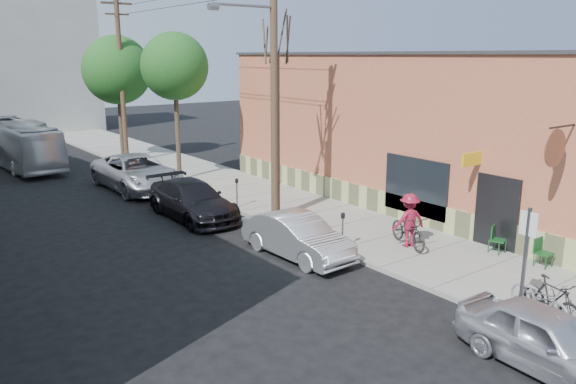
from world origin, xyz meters
TOP-DOWN VIEW (x-y plane):
  - ground at (0.00, 0.00)m, footprint 120.00×120.00m
  - sidewalk at (4.25, 11.00)m, footprint 4.50×58.00m
  - cafe_building at (8.99, 4.99)m, footprint 6.60×20.20m
  - sign_post at (2.35, -4.42)m, footprint 0.07×0.45m
  - parking_meter_near at (2.25, 1.97)m, footprint 0.14×0.14m
  - parking_meter_far at (2.25, 8.60)m, footprint 0.14×0.14m
  - utility_pole_near at (2.39, 6.12)m, footprint 3.57×0.28m
  - utility_pole_far at (2.45, 21.54)m, footprint 1.80×0.28m
  - tree_bare at (2.80, 6.45)m, footprint 0.24×0.24m
  - tree_leafy_mid at (2.80, 15.15)m, footprint 3.38×3.38m
  - tree_leafy_far at (2.80, 23.10)m, footprint 4.17×4.17m
  - patio_chair_a at (6.03, -1.39)m, footprint 0.65×0.65m
  - patio_chair_b at (6.03, -2.97)m, footprint 0.51×0.51m
  - cyclist at (4.21, 0.82)m, footprint 1.31×0.95m
  - cyclist_bike at (4.21, 0.82)m, footprint 1.39×2.25m
  - parked_bike_a at (2.75, -5.00)m, footprint 0.96×1.87m
  - parked_bike_b at (2.74, -4.68)m, footprint 1.09×1.94m
  - car_0 at (0.80, -5.96)m, footprint 1.79×4.04m
  - car_1 at (0.80, 2.57)m, footprint 1.67×4.35m
  - car_2 at (0.20, 8.74)m, footprint 2.14×5.18m
  - car_3 at (0.39, 14.89)m, footprint 2.90×6.16m
  - bus at (-2.86, 24.59)m, footprint 2.77×9.95m

SIDE VIEW (x-z plane):
  - ground at x=0.00m, z-range 0.00..0.00m
  - sidewalk at x=4.25m, z-range 0.00..0.15m
  - patio_chair_a at x=6.03m, z-range 0.15..1.03m
  - patio_chair_b at x=6.03m, z-range 0.15..1.03m
  - parked_bike_b at x=2.74m, z-range 0.15..1.12m
  - car_0 at x=0.80m, z-range 0.00..1.35m
  - parked_bike_a at x=2.75m, z-range 0.15..1.23m
  - car_1 at x=0.80m, z-range 0.00..1.41m
  - cyclist_bike at x=4.21m, z-range 0.15..1.27m
  - car_2 at x=0.20m, z-range 0.00..1.50m
  - car_3 at x=0.39m, z-range 0.00..1.70m
  - parking_meter_near at x=2.25m, z-range 0.36..1.60m
  - parking_meter_far at x=2.25m, z-range 0.36..1.60m
  - cyclist at x=4.21m, z-range 0.15..1.98m
  - bus at x=-2.86m, z-range 0.00..2.75m
  - sign_post at x=2.35m, z-range 0.43..3.23m
  - cafe_building at x=8.99m, z-range 0.00..6.61m
  - tree_bare at x=2.80m, z-range 0.15..6.50m
  - utility_pole_far at x=2.45m, z-range 0.34..10.34m
  - utility_pole_near at x=2.39m, z-range 0.41..10.41m
  - tree_leafy_far at x=2.80m, z-range 1.81..9.34m
  - tree_leafy_mid at x=2.80m, z-range 2.17..9.64m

